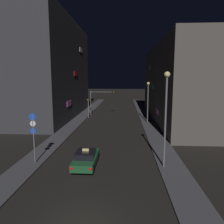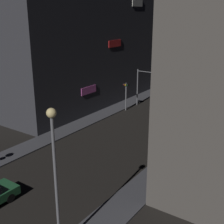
% 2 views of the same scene
% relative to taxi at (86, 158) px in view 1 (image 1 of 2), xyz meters
% --- Properties ---
extents(sidewalk_left, '(2.37, 69.55, 0.12)m').
position_rel_taxi_xyz_m(sidewalk_left, '(-5.12, 24.78, -0.67)').
color(sidewalk_left, '#424247').
rests_on(sidewalk_left, ground_plane).
extents(sidewalk_right, '(2.37, 69.55, 0.12)m').
position_rel_taxi_xyz_m(sidewalk_right, '(7.42, 24.78, -0.67)').
color(sidewalk_right, '#424247').
rests_on(sidewalk_right, ground_plane).
extents(building_facade_left, '(8.31, 28.58, 18.49)m').
position_rel_taxi_xyz_m(building_facade_left, '(-10.42, 24.64, 8.51)').
color(building_facade_left, '#333338').
rests_on(building_facade_left, ground_plane).
extents(building_facade_right, '(9.95, 33.02, 13.32)m').
position_rel_taxi_xyz_m(building_facade_right, '(13.54, 22.91, 5.93)').
color(building_facade_right, '#514C47').
rests_on(building_facade_right, ground_plane).
extents(taxi, '(1.85, 4.46, 1.62)m').
position_rel_taxi_xyz_m(taxi, '(0.00, 0.00, 0.00)').
color(taxi, '#1E512D').
rests_on(taxi, ground_plane).
extents(traffic_light_overhead, '(5.25, 0.41, 5.10)m').
position_rel_taxi_xyz_m(traffic_light_overhead, '(-1.61, 26.42, 3.02)').
color(traffic_light_overhead, slate).
rests_on(traffic_light_overhead, ground_plane).
extents(traffic_light_left_kerb, '(0.80, 0.42, 3.72)m').
position_rel_taxi_xyz_m(traffic_light_left_kerb, '(-3.69, 23.44, 1.93)').
color(traffic_light_left_kerb, slate).
rests_on(traffic_light_left_kerb, ground_plane).
extents(sign_pole_left, '(0.62, 0.10, 4.51)m').
position_rel_taxi_xyz_m(sign_pole_left, '(-4.62, 0.17, 2.14)').
color(sign_pole_left, slate).
rests_on(sign_pole_left, sidewalk_left).
extents(street_lamp_near_block, '(0.49, 0.49, 8.02)m').
position_rel_taxi_xyz_m(street_lamp_near_block, '(6.71, 0.12, 4.66)').
color(street_lamp_near_block, slate).
rests_on(street_lamp_near_block, sidewalk_right).
extents(street_lamp_far_block, '(0.51, 0.51, 6.88)m').
position_rel_taxi_xyz_m(street_lamp_far_block, '(7.23, 18.90, 4.12)').
color(street_lamp_far_block, slate).
rests_on(street_lamp_far_block, sidewalk_right).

